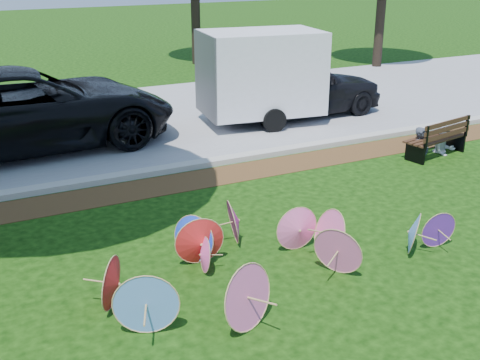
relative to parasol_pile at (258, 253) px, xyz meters
The scene contains 11 objects.
ground 0.70m from the parasol_pile, 97.29° to the right, with size 90.00×90.00×0.00m, color black.
mulch_strip 3.93m from the parasol_pile, 91.11° to the left, with size 90.00×1.00×0.01m, color #472D16.
curb 4.62m from the parasol_pile, 90.94° to the left, with size 90.00×0.30×0.12m, color #B7B5AD.
street 8.77m from the parasol_pile, 90.50° to the left, with size 90.00×8.00×0.01m, color gray.
parasol_pile is the anchor object (origin of this frame).
black_van 7.79m from the parasol_pile, 104.41° to the left, with size 3.09×6.70×1.86m, color black.
dark_pickup 8.93m from the parasol_pile, 55.04° to the left, with size 1.92×4.78×1.63m, color black.
cargo_trailer 8.19m from the parasol_pile, 61.42° to the left, with size 2.99×1.89×2.69m, color white.
park_bench 6.74m from the parasol_pile, 26.34° to the left, with size 1.63×0.62×0.85m, color black, non-canonical shape.
person_left 6.46m from the parasol_pile, 28.11° to the left, with size 0.47×0.31×1.30m, color #383D4C.
person_right 7.08m from the parasol_pile, 25.44° to the left, with size 0.61×0.48×1.26m, color silver.
Camera 1 is at (-3.44, -5.93, 4.28)m, focal length 45.00 mm.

